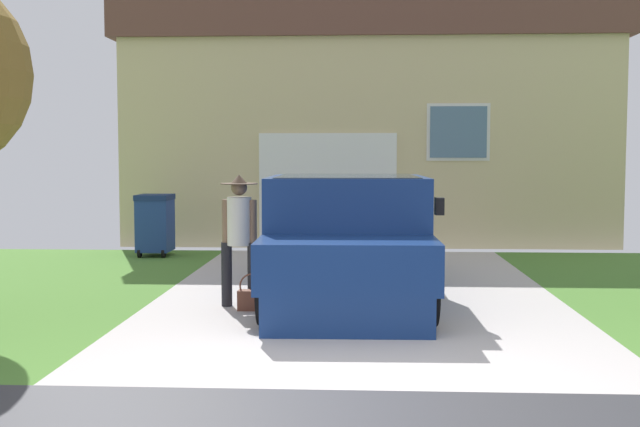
{
  "coord_description": "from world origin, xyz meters",
  "views": [
    {
      "loc": [
        0.03,
        -6.09,
        1.85
      ],
      "look_at": [
        -0.47,
        3.76,
        1.12
      ],
      "focal_mm": 44.14,
      "sensor_mm": 36.0,
      "label": 1
    }
  ],
  "objects": [
    {
      "name": "wheeled_trash_bin",
      "position": [
        -3.74,
        8.12,
        0.61
      ],
      "size": [
        0.6,
        0.72,
        1.13
      ],
      "color": "navy",
      "rests_on": "ground"
    },
    {
      "name": "house_with_garage",
      "position": [
        0.18,
        12.2,
        2.48
      ],
      "size": [
        10.41,
        5.65,
        4.91
      ],
      "color": "#CEBB88",
      "rests_on": "ground"
    },
    {
      "name": "pickup_truck",
      "position": [
        -0.13,
        4.02,
        0.71
      ],
      "size": [
        2.17,
        5.59,
        1.6
      ],
      "rotation": [
        0.0,
        0.0,
        3.16
      ],
      "color": "navy",
      "rests_on": "ground"
    },
    {
      "name": "person_with_hat",
      "position": [
        -1.44,
        3.38,
        0.94
      ],
      "size": [
        0.46,
        0.45,
        1.62
      ],
      "rotation": [
        0.0,
        0.0,
        -0.17
      ],
      "color": "black",
      "rests_on": "ground"
    },
    {
      "name": "handbag",
      "position": [
        -1.26,
        3.16,
        0.14
      ],
      "size": [
        0.34,
        0.16,
        0.45
      ],
      "color": "brown",
      "rests_on": "ground"
    }
  ]
}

